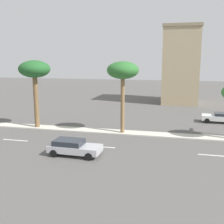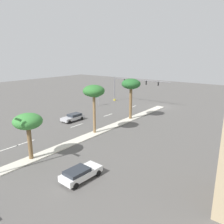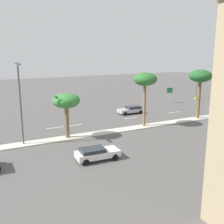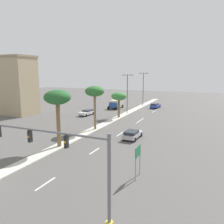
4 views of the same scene
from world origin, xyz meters
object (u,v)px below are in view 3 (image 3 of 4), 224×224
at_px(traffic_signal_gantry, 213,82).
at_px(palm_tree_far, 200,77).
at_px(directional_road_sign, 170,92).
at_px(palm_tree_rear, 66,102).
at_px(palm_tree_outboard, 145,80).
at_px(street_lamp_outboard, 20,97).
at_px(sedan_silver_front, 131,109).
at_px(sedan_white_center, 97,153).

bearing_deg(traffic_signal_gantry, palm_tree_far, 125.24).
height_order(directional_road_sign, palm_tree_rear, palm_tree_rear).
relative_size(traffic_signal_gantry, palm_tree_outboard, 2.12).
relative_size(street_lamp_outboard, sedan_silver_front, 2.12).
relative_size(traffic_signal_gantry, palm_tree_far, 2.09).
distance_m(traffic_signal_gantry, sedan_silver_front, 20.69).
relative_size(traffic_signal_gantry, directional_road_sign, 5.07).
xyz_separation_m(directional_road_sign, sedan_white_center, (-20.95, 26.22, -1.64)).
height_order(palm_tree_outboard, palm_tree_rear, palm_tree_outboard).
relative_size(directional_road_sign, palm_tree_far, 0.41).
distance_m(traffic_signal_gantry, street_lamp_outboard, 41.08).
height_order(palm_tree_rear, sedan_silver_front, palm_tree_rear).
relative_size(directional_road_sign, palm_tree_outboard, 0.42).
height_order(palm_tree_outboard, sedan_white_center, palm_tree_outboard).
distance_m(traffic_signal_gantry, sedan_white_center, 38.37).
relative_size(palm_tree_outboard, sedan_silver_front, 1.73).
xyz_separation_m(palm_tree_outboard, palm_tree_rear, (-0.16, 11.72, -2.02)).
distance_m(palm_tree_outboard, sedan_silver_front, 10.33).
xyz_separation_m(palm_tree_far, palm_tree_rear, (-0.06, 22.18, -2.00)).
height_order(palm_tree_far, palm_tree_rear, palm_tree_far).
bearing_deg(palm_tree_outboard, sedan_white_center, 126.13).
height_order(traffic_signal_gantry, street_lamp_outboard, street_lamp_outboard).
distance_m(traffic_signal_gantry, palm_tree_rear, 35.80).
distance_m(palm_tree_far, sedan_white_center, 23.95).
xyz_separation_m(palm_tree_rear, sedan_silver_front, (8.13, -14.34, -4.01)).
xyz_separation_m(street_lamp_outboard, sedan_white_center, (-8.08, -5.88, -4.99)).
bearing_deg(sedan_silver_front, directional_road_sign, -68.90).
bearing_deg(traffic_signal_gantry, directional_road_sign, 63.41).
xyz_separation_m(traffic_signal_gantry, palm_tree_far, (-8.83, 12.50, 2.25)).
bearing_deg(directional_road_sign, traffic_signal_gantry, -116.59).
height_order(palm_tree_far, sedan_silver_front, palm_tree_far).
bearing_deg(directional_road_sign, palm_tree_outboard, 130.41).
relative_size(traffic_signal_gantry, palm_tree_rear, 2.89).
bearing_deg(sedan_white_center, palm_tree_far, -69.49).
relative_size(palm_tree_far, palm_tree_outboard, 1.01).
bearing_deg(street_lamp_outboard, sedan_white_center, -143.98).
height_order(traffic_signal_gantry, sedan_silver_front, traffic_signal_gantry).
height_order(palm_tree_far, palm_tree_outboard, palm_tree_far).
xyz_separation_m(palm_tree_outboard, sedan_white_center, (-8.22, 11.26, -6.04)).
height_order(palm_tree_rear, sedan_white_center, palm_tree_rear).
relative_size(sedan_white_center, sedan_silver_front, 1.01).
height_order(traffic_signal_gantry, palm_tree_outboard, palm_tree_outboard).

